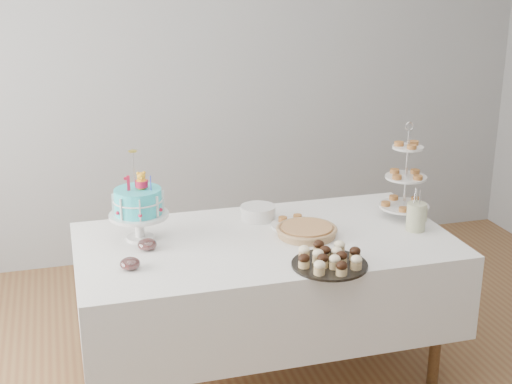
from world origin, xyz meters
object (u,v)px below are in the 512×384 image
object	(u,v)px
cupcake_tray	(330,258)
pastry_plate	(295,223)
jam_bowl_a	(130,264)
utensil_pitcher	(416,216)
tiered_stand	(406,178)
plate_stack	(258,213)
jam_bowl_b	(147,245)
table	(265,279)
birthday_cake	(139,216)
pie	(307,230)

from	to	relation	value
cupcake_tray	pastry_plate	bearing A→B (deg)	89.06
jam_bowl_a	pastry_plate	bearing A→B (deg)	18.61
cupcake_tray	utensil_pitcher	size ratio (longest dim) A/B	1.58
cupcake_tray	tiered_stand	distance (m)	0.84
plate_stack	pastry_plate	distance (m)	0.23
jam_bowl_b	jam_bowl_a	bearing A→B (deg)	-117.32
pastry_plate	utensil_pitcher	size ratio (longest dim) A/B	1.14
table	birthday_cake	xyz separation A→B (m)	(-0.62, 0.17, 0.35)
plate_stack	tiered_stand	bearing A→B (deg)	-12.69
birthday_cake	pie	distance (m)	0.87
plate_stack	pastry_plate	xyz separation A→B (m)	(0.16, -0.16, -0.02)
cupcake_tray	tiered_stand	xyz separation A→B (m)	(0.64, 0.51, 0.19)
birthday_cake	pastry_plate	size ratio (longest dim) A/B	1.78
cupcake_tray	plate_stack	distance (m)	0.71
birthday_cake	plate_stack	bearing A→B (deg)	13.36
pastry_plate	cupcake_tray	bearing A→B (deg)	-90.94
pie	birthday_cake	bearing A→B (deg)	167.68
tiered_stand	jam_bowl_a	size ratio (longest dim) A/B	5.66
pie	utensil_pitcher	size ratio (longest dim) A/B	1.40
birthday_cake	pastry_plate	distance (m)	0.83
cupcake_tray	pastry_plate	size ratio (longest dim) A/B	1.38
jam_bowl_b	pie	bearing A→B (deg)	-2.85
pie	jam_bowl_a	size ratio (longest dim) A/B	3.36
jam_bowl_a	utensil_pitcher	bearing A→B (deg)	3.16
birthday_cake	cupcake_tray	xyz separation A→B (m)	(0.82, -0.57, -0.09)
jam_bowl_a	birthday_cake	bearing A→B (deg)	75.64
cupcake_tray	pie	world-z (taller)	cupcake_tray
tiered_stand	pie	bearing A→B (deg)	-168.53
cupcake_tray	jam_bowl_b	world-z (taller)	cupcake_tray
pie	jam_bowl_a	bearing A→B (deg)	-169.82
pie	tiered_stand	size ratio (longest dim) A/B	0.59
birthday_cake	tiered_stand	xyz separation A→B (m)	(1.46, -0.06, 0.10)
cupcake_tray	utensil_pitcher	bearing A→B (deg)	26.56
cupcake_tray	tiered_stand	world-z (taller)	tiered_stand
table	jam_bowl_a	bearing A→B (deg)	-165.69
plate_stack	pie	bearing A→B (deg)	-59.99
jam_bowl_a	jam_bowl_b	world-z (taller)	same
plate_stack	utensil_pitcher	xyz separation A→B (m)	(0.76, -0.39, 0.04)
plate_stack	jam_bowl_b	world-z (taller)	plate_stack
pie	utensil_pitcher	world-z (taller)	utensil_pitcher
cupcake_tray	pie	size ratio (longest dim) A/B	1.13
cupcake_tray	jam_bowl_a	bearing A→B (deg)	166.42
table	plate_stack	xyz separation A→B (m)	(0.05, 0.29, 0.26)
cupcake_tray	table	bearing A→B (deg)	116.33
pie	pastry_plate	xyz separation A→B (m)	(-0.01, 0.14, -0.01)
pie	plate_stack	xyz separation A→B (m)	(-0.18, 0.30, 0.01)
birthday_cake	plate_stack	size ratio (longest dim) A/B	2.41
pie	jam_bowl_b	xyz separation A→B (m)	(-0.82, 0.04, -0.00)
cupcake_tray	tiered_stand	size ratio (longest dim) A/B	0.67
pie	jam_bowl_a	world-z (taller)	jam_bowl_a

